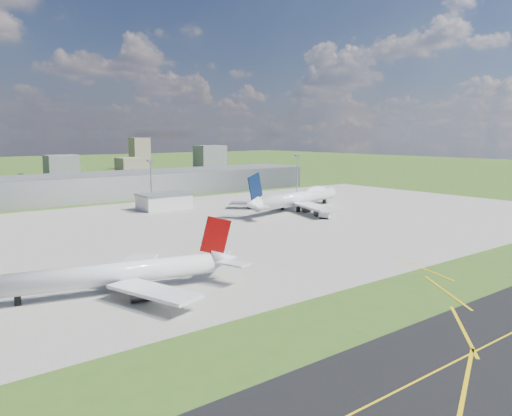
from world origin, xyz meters
TOP-DOWN VIEW (x-y plane):
  - ground at (0.00, 150.00)m, footprint 1400.00×1400.00m
  - apron at (10.00, 40.00)m, footprint 360.00×190.00m
  - terminal at (0.00, 165.00)m, footprint 300.00×42.00m
  - ops_building at (10.00, 100.00)m, footprint 26.00×16.00m
  - mast_center at (10.00, 115.00)m, footprint 3.50×2.00m
  - mast_east at (120.00, 115.00)m, footprint 3.50×2.00m
  - airliner_red_twin at (-65.50, -21.65)m, footprint 65.02×49.88m
  - airliner_blue_quad at (65.61, 55.27)m, footprint 82.59×63.73m
  - tug_yellow at (-23.09, -0.29)m, footprint 3.97×4.06m
  - van_white_near at (55.51, 24.98)m, footprint 3.81×6.10m
  - van_white_far at (70.87, 39.57)m, footprint 4.59×2.81m
  - bldg_c at (20.00, 310.00)m, footprint 26.00×20.00m
  - bldg_ce at (100.00, 350.00)m, footprint 22.00×24.00m
  - bldg_e at (180.00, 320.00)m, footprint 30.00×22.00m
  - bldg_tall_e at (140.00, 410.00)m, footprint 20.00×18.00m
  - tree_c at (-20.00, 280.00)m, footprint 8.10×8.10m
  - tree_e at (70.00, 275.00)m, footprint 7.65×7.65m
  - tree_far_e at (160.00, 285.00)m, footprint 6.30×6.30m

SIDE VIEW (x-z plane):
  - ground at x=0.00m, z-range 0.00..0.00m
  - apron at x=10.00m, z-range 0.00..0.08m
  - tug_yellow at x=-23.09m, z-range 0.04..1.83m
  - van_white_far at x=70.87m, z-range 0.02..2.27m
  - van_white_near at x=55.51m, z-range 0.01..2.84m
  - ops_building at x=10.00m, z-range 0.00..8.00m
  - tree_far_e at x=160.00m, z-range 0.68..8.38m
  - airliner_red_twin at x=-65.50m, z-range -4.21..13.80m
  - tree_e at x=70.00m, z-range 0.84..10.19m
  - tree_c at x=-20.00m, z-range 0.89..10.79m
  - airliner_blue_quad at x=65.61m, z-range -4.85..16.97m
  - terminal at x=0.00m, z-range 0.00..15.00m
  - bldg_ce at x=100.00m, z-range 0.00..16.00m
  - bldg_c at x=20.00m, z-range 0.00..22.00m
  - bldg_e at x=180.00m, z-range 0.00..28.00m
  - mast_center at x=10.00m, z-range 4.76..30.66m
  - mast_east at x=120.00m, z-range 4.76..30.66m
  - bldg_tall_e at x=140.00m, z-range 0.00..36.00m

